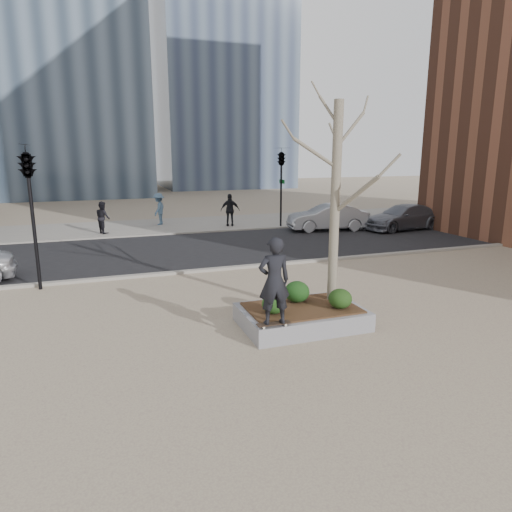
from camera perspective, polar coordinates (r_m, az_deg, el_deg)
name	(u,v)px	position (r m, az deg, el deg)	size (l,w,h in m)	color
ground	(264,330)	(11.30, 1.01, -9.29)	(120.00, 120.00, 0.00)	tan
street	(186,250)	(20.57, -8.80, 0.81)	(60.00, 8.00, 0.02)	black
far_sidewalk	(163,226)	(27.37, -11.59, 3.69)	(60.00, 6.00, 0.02)	gray
planter	(301,317)	(11.58, 5.70, -7.59)	(3.00, 2.00, 0.45)	gray
planter_mulch	(302,308)	(11.50, 5.73, -6.44)	(2.70, 1.70, 0.04)	#382314
sycamore_tree	(336,172)	(11.59, 10.01, 10.36)	(2.80, 2.80, 6.60)	gray
shrub_left	(274,304)	(10.93, 2.23, -5.97)	(0.57, 0.57, 0.48)	#143F14
shrub_middle	(297,292)	(11.77, 5.14, -4.47)	(0.64, 0.64, 0.55)	#103410
shrub_right	(340,299)	(11.45, 10.48, -5.27)	(0.58, 0.58, 0.49)	#1B3B12
skateboard	(274,325)	(10.32, 2.23, -8.58)	(0.78, 0.20, 0.07)	black
skateboarder	(274,281)	(9.99, 2.28, -3.14)	(0.72, 0.47, 1.96)	black
car_silver	(328,217)	(25.54, 8.93, 4.80)	(1.52, 4.36, 1.44)	#9A9CA1
car_third	(403,217)	(26.79, 17.89, 4.64)	(1.92, 4.73, 1.37)	#575A64
pedestrian_a	(103,217)	(25.54, -18.59, 4.59)	(0.82, 0.64, 1.70)	black
pedestrian_b	(159,209)	(27.73, -12.03, 5.77)	(1.21, 0.70, 1.88)	#476581
pedestrian_c	(230,210)	(26.66, -3.25, 5.76)	(1.10, 0.46, 1.87)	black
traffic_light_near	(33,219)	(15.63, -26.11, 4.18)	(0.60, 2.48, 4.50)	black
traffic_light_far	(281,188)	(26.51, 3.15, 8.52)	(0.60, 2.48, 4.50)	black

